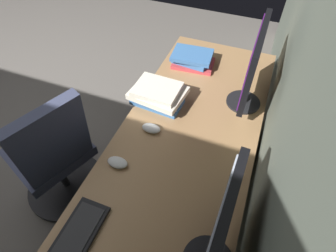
{
  "coord_description": "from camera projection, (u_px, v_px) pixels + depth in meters",
  "views": [
    {
      "loc": [
        1.1,
        2.11,
        1.86
      ],
      "look_at": [
        0.36,
        1.83,
        0.95
      ],
      "focal_mm": 28.98,
      "sensor_mm": 36.0,
      "label": 1
    }
  ],
  "objects": [
    {
      "name": "mouse_main",
      "position": [
        117.0,
        162.0,
        1.32
      ],
      "size": [
        0.06,
        0.1,
        0.03
      ],
      "primitive_type": "ellipsoid",
      "color": "silver",
      "rests_on": "desk"
    },
    {
      "name": "monitor_secondary",
      "position": [
        216.0,
        240.0,
        0.85
      ],
      "size": [
        0.48,
        0.2,
        0.44
      ],
      "color": "black",
      "rests_on": "desk"
    },
    {
      "name": "desk",
      "position": [
        177.0,
        164.0,
        1.41
      ],
      "size": [
        2.17,
        0.73,
        0.73
      ],
      "color": "#936D47",
      "rests_on": "ground"
    },
    {
      "name": "office_chair",
      "position": [
        55.0,
        159.0,
        1.68
      ],
      "size": [
        0.57,
        0.61,
        0.97
      ],
      "color": "#383D56",
      "rests_on": "ground"
    },
    {
      "name": "book_stack_near",
      "position": [
        192.0,
        59.0,
        1.84
      ],
      "size": [
        0.21,
        0.3,
        0.09
      ],
      "color": "#B2383D",
      "rests_on": "desk"
    },
    {
      "name": "wall_back",
      "position": [
        318.0,
        36.0,
        1.05
      ],
      "size": [
        4.79,
        0.1,
        2.6
      ],
      "primitive_type": "cube",
      "color": "slate",
      "rests_on": "ground"
    },
    {
      "name": "drawer_pedestal",
      "position": [
        195.0,
        155.0,
        1.84
      ],
      "size": [
        0.4,
        0.51,
        0.69
      ],
      "color": "#936D47",
      "rests_on": "ground"
    },
    {
      "name": "monitor_primary",
      "position": [
        253.0,
        66.0,
        1.42
      ],
      "size": [
        0.47,
        0.2,
        0.47
      ],
      "color": "black",
      "rests_on": "desk"
    },
    {
      "name": "mouse_spare",
      "position": [
        151.0,
        128.0,
        1.47
      ],
      "size": [
        0.06,
        0.1,
        0.03
      ],
      "primitive_type": "ellipsoid",
      "color": "silver",
      "rests_on": "desk"
    },
    {
      "name": "book_stack_far",
      "position": [
        158.0,
        95.0,
        1.57
      ],
      "size": [
        0.26,
        0.32,
        0.12
      ],
      "color": "#38669E",
      "rests_on": "desk"
    },
    {
      "name": "keyboard_main",
      "position": [
        69.0,
        250.0,
        1.06
      ],
      "size": [
        0.42,
        0.14,
        0.02
      ],
      "color": "black",
      "rests_on": "desk"
    },
    {
      "name": "floor_plane",
      "position": [
        2.0,
        113.0,
        2.57
      ],
      "size": [
        5.43,
        5.43,
        0.0
      ],
      "primitive_type": "plane",
      "color": "#59544F"
    }
  ]
}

